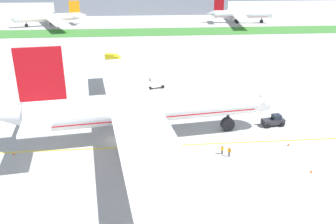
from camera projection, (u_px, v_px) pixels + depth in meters
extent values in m
plane|color=#ADAAA5|center=(116.00, 140.00, 64.16)|extent=(600.00, 600.00, 0.00)
cube|color=yellow|center=(115.00, 148.00, 61.32)|extent=(280.00, 0.36, 0.01)
cube|color=#38722D|center=(126.00, 32.00, 174.89)|extent=(320.00, 24.00, 0.10)
cylinder|color=white|center=(147.00, 107.00, 62.59)|extent=(41.13, 10.92, 5.45)
cube|color=#B20C14|center=(147.00, 112.00, 62.94)|extent=(39.46, 10.27, 0.65)
sphere|color=white|center=(261.00, 98.00, 67.19)|extent=(5.18, 5.18, 5.18)
cone|color=white|center=(9.00, 116.00, 57.63)|extent=(6.57, 5.40, 4.63)
cube|color=#B20C14|center=(40.00, 74.00, 56.34)|extent=(7.34, 1.53, 8.72)
cube|color=white|center=(43.00, 100.00, 63.43)|extent=(5.63, 9.25, 0.38)
cube|color=white|center=(37.00, 124.00, 53.58)|extent=(5.63, 9.25, 0.38)
cube|color=white|center=(123.00, 78.00, 81.45)|extent=(13.86, 37.57, 0.44)
cube|color=white|center=(161.00, 174.00, 43.37)|extent=(13.86, 37.57, 0.44)
cylinder|color=#B7BABF|center=(133.00, 96.00, 74.86)|extent=(5.54, 3.67, 3.00)
cylinder|color=black|center=(145.00, 95.00, 75.41)|extent=(0.87, 3.18, 3.15)
cylinder|color=#B7BABF|center=(157.00, 153.00, 51.70)|extent=(5.54, 3.67, 3.00)
cylinder|color=black|center=(174.00, 151.00, 52.25)|extent=(0.87, 3.18, 3.15)
cylinder|color=black|center=(228.00, 119.00, 67.26)|extent=(0.57, 0.57, 2.11)
cylinder|color=black|center=(228.00, 124.00, 67.65)|extent=(2.72, 1.50, 2.59)
cylinder|color=black|center=(128.00, 122.00, 65.90)|extent=(0.57, 0.57, 2.11)
cylinder|color=black|center=(128.00, 127.00, 66.29)|extent=(2.72, 1.50, 2.59)
cylinder|color=black|center=(132.00, 135.00, 60.73)|extent=(0.57, 0.57, 2.11)
cylinder|color=black|center=(132.00, 140.00, 61.12)|extent=(2.72, 1.50, 2.59)
cube|color=black|center=(257.00, 95.00, 66.76)|extent=(2.44, 4.31, 0.98)
sphere|color=black|center=(57.00, 106.00, 61.56)|extent=(0.38, 0.38, 0.38)
sphere|color=black|center=(72.00, 105.00, 62.10)|extent=(0.38, 0.38, 0.38)
sphere|color=black|center=(87.00, 104.00, 62.64)|extent=(0.38, 0.38, 0.38)
sphere|color=black|center=(102.00, 103.00, 63.19)|extent=(0.38, 0.38, 0.38)
sphere|color=black|center=(116.00, 102.00, 63.73)|extent=(0.38, 0.38, 0.38)
sphere|color=black|center=(131.00, 101.00, 64.27)|extent=(0.38, 0.38, 0.38)
sphere|color=black|center=(145.00, 99.00, 64.82)|extent=(0.38, 0.38, 0.38)
sphere|color=black|center=(158.00, 98.00, 65.36)|extent=(0.38, 0.38, 0.38)
sphere|color=black|center=(172.00, 97.00, 65.90)|extent=(0.38, 0.38, 0.38)
sphere|color=black|center=(185.00, 96.00, 66.45)|extent=(0.38, 0.38, 0.38)
sphere|color=black|center=(198.00, 95.00, 66.99)|extent=(0.38, 0.38, 0.38)
sphere|color=black|center=(211.00, 94.00, 67.53)|extent=(0.38, 0.38, 0.38)
sphere|color=black|center=(224.00, 93.00, 68.07)|extent=(0.38, 0.38, 0.38)
cube|color=#26262B|center=(273.00, 121.00, 69.81)|extent=(4.55, 2.50, 0.92)
cube|color=black|center=(276.00, 117.00, 69.60)|extent=(1.74, 1.67, 0.90)
cylinder|color=black|center=(259.00, 124.00, 69.28)|extent=(1.80, 0.36, 0.12)
cylinder|color=black|center=(268.00, 126.00, 68.79)|extent=(0.94, 0.47, 0.90)
cylinder|color=black|center=(263.00, 122.00, 70.54)|extent=(0.94, 0.47, 0.90)
cylinder|color=black|center=(282.00, 125.00, 69.43)|extent=(0.94, 0.47, 0.90)
cylinder|color=black|center=(277.00, 121.00, 71.17)|extent=(0.94, 0.47, 0.90)
cylinder|color=black|center=(223.00, 152.00, 59.15)|extent=(0.11, 0.11, 0.79)
cylinder|color=orange|center=(223.00, 148.00, 58.96)|extent=(0.09, 0.09, 0.50)
cylinder|color=black|center=(222.00, 152.00, 59.07)|extent=(0.11, 0.11, 0.79)
cylinder|color=orange|center=(221.00, 149.00, 58.77)|extent=(0.09, 0.09, 0.50)
cube|color=orange|center=(222.00, 148.00, 58.86)|extent=(0.47, 0.37, 0.56)
sphere|color=brown|center=(222.00, 146.00, 58.71)|extent=(0.21, 0.21, 0.21)
cylinder|color=black|center=(121.00, 140.00, 63.31)|extent=(0.12, 0.12, 0.81)
cylinder|color=orange|center=(120.00, 136.00, 63.10)|extent=(0.09, 0.09, 0.52)
cylinder|color=black|center=(122.00, 140.00, 63.26)|extent=(0.12, 0.12, 0.81)
cylinder|color=orange|center=(122.00, 137.00, 62.98)|extent=(0.09, 0.09, 0.52)
cube|color=orange|center=(121.00, 136.00, 63.03)|extent=(0.48, 0.37, 0.57)
sphere|color=#8C6647|center=(121.00, 134.00, 62.88)|extent=(0.22, 0.22, 0.22)
cylinder|color=black|center=(229.00, 154.00, 58.37)|extent=(0.12, 0.12, 0.85)
cylinder|color=orange|center=(228.00, 150.00, 58.17)|extent=(0.10, 0.10, 0.54)
cylinder|color=black|center=(230.00, 154.00, 58.31)|extent=(0.12, 0.12, 0.85)
cylinder|color=orange|center=(231.00, 151.00, 58.00)|extent=(0.10, 0.10, 0.54)
cube|color=orange|center=(229.00, 150.00, 58.07)|extent=(0.51, 0.42, 0.60)
sphere|color=#8C6647|center=(230.00, 148.00, 57.91)|extent=(0.23, 0.23, 0.23)
cube|color=#F2590C|center=(311.00, 172.00, 53.92)|extent=(0.36, 0.36, 0.03)
cone|color=#F2590C|center=(312.00, 171.00, 53.81)|extent=(0.28, 0.28, 0.55)
cylinder|color=white|center=(312.00, 170.00, 53.80)|extent=(0.17, 0.17, 0.06)
cube|color=#F2590C|center=(288.00, 145.00, 62.14)|extent=(0.36, 0.36, 0.03)
cone|color=#F2590C|center=(289.00, 144.00, 62.03)|extent=(0.28, 0.28, 0.55)
cylinder|color=white|center=(289.00, 144.00, 62.02)|extent=(0.17, 0.17, 0.06)
cube|color=#F2590C|center=(14.00, 154.00, 59.11)|extent=(0.36, 0.36, 0.03)
cone|color=#F2590C|center=(14.00, 153.00, 59.00)|extent=(0.28, 0.28, 0.55)
cylinder|color=white|center=(14.00, 153.00, 58.99)|extent=(0.17, 0.17, 0.06)
cube|color=white|center=(158.00, 81.00, 92.16)|extent=(4.44, 3.25, 2.45)
cube|color=white|center=(148.00, 84.00, 91.41)|extent=(2.09, 2.46, 1.68)
cube|color=#263347|center=(146.00, 83.00, 91.04)|extent=(0.61, 1.79, 0.74)
cylinder|color=black|center=(150.00, 88.00, 90.79)|extent=(0.95, 0.55, 0.90)
cylinder|color=black|center=(147.00, 86.00, 92.67)|extent=(0.95, 0.55, 0.90)
cylinder|color=black|center=(163.00, 87.00, 92.02)|extent=(0.95, 0.55, 0.90)
cylinder|color=black|center=(160.00, 84.00, 93.90)|extent=(0.95, 0.55, 0.90)
cube|color=yellow|center=(111.00, 57.00, 118.43)|extent=(4.26, 3.49, 2.20)
cube|color=yellow|center=(117.00, 58.00, 117.71)|extent=(2.18, 2.40, 1.76)
cube|color=#263347|center=(119.00, 57.00, 117.35)|extent=(0.84, 1.56, 0.77)
cylinder|color=black|center=(119.00, 60.00, 118.91)|extent=(0.94, 0.67, 0.90)
cylinder|color=black|center=(116.00, 62.00, 117.16)|extent=(0.94, 0.67, 0.90)
cylinder|color=black|center=(110.00, 59.00, 120.04)|extent=(0.94, 0.67, 0.90)
cylinder|color=black|center=(107.00, 61.00, 118.28)|extent=(0.94, 0.67, 0.90)
cylinder|color=white|center=(50.00, 18.00, 193.39)|extent=(32.16, 15.07, 3.96)
cube|color=orange|center=(50.00, 19.00, 193.65)|extent=(30.82, 14.32, 0.47)
sphere|color=white|center=(15.00, 19.00, 186.39)|extent=(3.76, 3.76, 3.76)
cone|color=white|center=(83.00, 15.00, 200.56)|extent=(5.25, 4.66, 3.36)
cube|color=orange|center=(74.00, 7.00, 196.99)|extent=(5.68, 2.42, 6.33)
cube|color=white|center=(78.00, 16.00, 195.64)|extent=(5.58, 7.19, 0.28)
cube|color=white|center=(75.00, 14.00, 202.26)|extent=(5.58, 7.19, 0.28)
cube|color=white|center=(58.00, 22.00, 180.22)|extent=(17.00, 30.21, 0.32)
cube|color=white|center=(48.00, 15.00, 208.25)|extent=(17.00, 30.21, 0.32)
cylinder|color=#B7BABF|center=(54.00, 23.00, 185.83)|extent=(4.28, 3.34, 2.18)
cylinder|color=black|center=(51.00, 23.00, 185.08)|extent=(1.10, 2.26, 2.29)
cylinder|color=#B7BABF|center=(49.00, 19.00, 202.74)|extent=(4.28, 3.34, 2.18)
cylinder|color=black|center=(45.00, 19.00, 201.99)|extent=(1.10, 2.26, 2.29)
cylinder|color=black|center=(26.00, 24.00, 189.42)|extent=(0.41, 0.41, 1.53)
cylinder|color=black|center=(27.00, 26.00, 189.71)|extent=(2.06, 1.44, 1.88)
cylinder|color=black|center=(56.00, 23.00, 193.73)|extent=(0.41, 0.41, 1.53)
cylinder|color=black|center=(56.00, 24.00, 194.01)|extent=(2.06, 1.44, 1.88)
cylinder|color=black|center=(55.00, 22.00, 197.21)|extent=(0.41, 0.41, 1.53)
cylinder|color=black|center=(55.00, 23.00, 197.49)|extent=(2.06, 1.44, 1.88)
cylinder|color=white|center=(241.00, 14.00, 203.90)|extent=(31.52, 8.54, 4.33)
cube|color=#B20C14|center=(241.00, 16.00, 204.18)|extent=(30.24, 8.03, 0.52)
sphere|color=white|center=(271.00, 15.00, 203.22)|extent=(4.11, 4.11, 4.11)
cone|color=white|center=(211.00, 14.00, 204.50)|extent=(5.22, 4.29, 3.68)
cube|color=#B20C14|center=(219.00, 4.00, 202.34)|extent=(5.63, 1.19, 6.92)
cube|color=white|center=(217.00, 12.00, 208.23)|extent=(4.35, 7.32, 0.30)
cube|color=white|center=(218.00, 14.00, 200.21)|extent=(4.35, 7.32, 0.30)
cube|color=white|center=(235.00, 12.00, 219.20)|extent=(10.64, 28.78, 0.35)
cube|color=white|center=(243.00, 19.00, 189.14)|extent=(10.64, 28.78, 0.35)
cylinder|color=#B7BABF|center=(238.00, 16.00, 213.79)|extent=(4.40, 2.92, 2.38)
cylinder|color=black|center=(241.00, 16.00, 213.70)|extent=(0.69, 2.52, 2.50)
cylinder|color=#B7BABF|center=(243.00, 20.00, 195.45)|extent=(4.40, 2.92, 2.38)
cylinder|color=black|center=(246.00, 20.00, 195.37)|extent=(0.69, 2.52, 2.50)
cylinder|color=black|center=(262.00, 20.00, 204.54)|extent=(0.45, 0.45, 1.68)
cylinder|color=black|center=(261.00, 21.00, 204.85)|extent=(2.16, 1.20, 2.05)
cylinder|color=black|center=(236.00, 19.00, 207.23)|extent=(0.45, 0.45, 1.68)
cylinder|color=black|center=(236.00, 21.00, 207.54)|extent=(2.16, 1.20, 2.05)
cylinder|color=black|center=(237.00, 20.00, 203.02)|extent=(0.45, 0.45, 1.68)
cylinder|color=black|center=(237.00, 22.00, 203.33)|extent=(2.16, 1.20, 2.05)
cube|color=gray|center=(142.00, 1.00, 244.81)|extent=(116.31, 20.00, 18.00)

